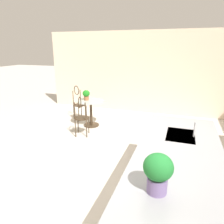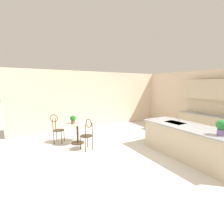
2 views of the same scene
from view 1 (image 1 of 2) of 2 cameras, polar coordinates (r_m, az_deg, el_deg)
The scene contains 9 objects.
ground_plane at distance 3.60m, azimuth 2.16°, elevation -19.61°, with size 40.00×40.00×0.00m, color beige.
wall_left_window at distance 7.12m, azimuth 12.44°, elevation 10.27°, with size 0.12×7.80×2.70m, color beige.
kitchen_island at distance 2.99m, azimuth 17.09°, elevation -18.08°, with size 2.80×1.06×0.92m.
bistro_table at distance 5.94m, azimuth -5.75°, elevation 0.37°, with size 0.80×0.80×0.74m.
chair_near_window at distance 6.55m, azimuth -9.12°, elevation 2.96°, with size 0.52×0.52×1.04m.
chair_by_island at distance 5.23m, azimuth -8.43°, elevation -0.64°, with size 0.52×0.46×1.04m.
sink_faucet at distance 3.23m, azimuth 21.59°, elevation -4.47°, with size 0.02×0.02×0.22m, color #B2B5BA.
potted_plant_on_table at distance 5.90m, azimuth -7.04°, elevation 4.78°, with size 0.20×0.20×0.28m.
potted_plant_counter_far at distance 1.91m, azimuth 12.44°, elevation -15.44°, with size 0.26×0.26×0.37m.
Camera 1 is at (2.77, 0.81, 2.15)m, focal length 33.49 mm.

